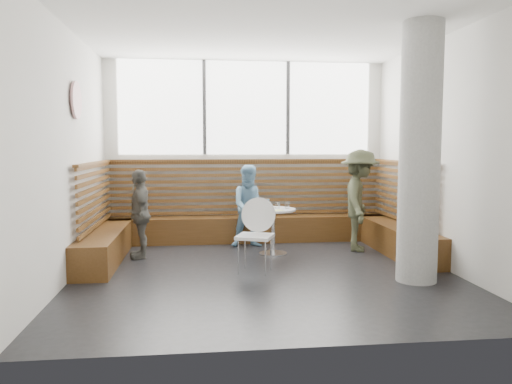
{
  "coord_description": "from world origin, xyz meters",
  "views": [
    {
      "loc": [
        -0.87,
        -6.49,
        1.7
      ],
      "look_at": [
        0.0,
        1.0,
        1.0
      ],
      "focal_mm": 35.0,
      "sensor_mm": 36.0,
      "label": 1
    }
  ],
  "objects": [
    {
      "name": "plate_far",
      "position": [
        0.33,
        1.28,
        0.73
      ],
      "size": [
        0.18,
        0.18,
        0.01
      ],
      "primitive_type": "cylinder",
      "color": "white",
      "rests_on": "cafe_table"
    },
    {
      "name": "booth",
      "position": [
        0.0,
        1.77,
        0.41
      ],
      "size": [
        5.0,
        2.5,
        1.44
      ],
      "color": "#452A11",
      "rests_on": "ground"
    },
    {
      "name": "adult_man",
      "position": [
        1.72,
        1.27,
        0.82
      ],
      "size": [
        0.94,
        1.21,
        1.64
      ],
      "primitive_type": "imported",
      "rotation": [
        0.0,
        0.0,
        1.22
      ],
      "color": "#3A3E29",
      "rests_on": "ground"
    },
    {
      "name": "child_back",
      "position": [
        -0.0,
        1.76,
        0.69
      ],
      "size": [
        0.68,
        0.54,
        1.38
      ],
      "primitive_type": "imported",
      "rotation": [
        0.0,
        0.0,
        0.02
      ],
      "color": "#6FA0C2",
      "rests_on": "ground"
    },
    {
      "name": "glass_mid",
      "position": [
        0.34,
        1.07,
        0.77
      ],
      "size": [
        0.07,
        0.07,
        0.1
      ],
      "primitive_type": "cylinder",
      "color": "white",
      "rests_on": "cafe_table"
    },
    {
      "name": "cafe_table",
      "position": [
        0.29,
        1.15,
        0.52
      ],
      "size": [
        0.7,
        0.7,
        0.72
      ],
      "color": "silver",
      "rests_on": "ground"
    },
    {
      "name": "wall_art",
      "position": [
        -2.46,
        0.4,
        2.3
      ],
      "size": [
        0.03,
        0.5,
        0.5
      ],
      "primitive_type": "cylinder",
      "rotation": [
        0.0,
        1.57,
        0.0
      ],
      "color": "white",
      "rests_on": "room"
    },
    {
      "name": "room",
      "position": [
        0.0,
        0.0,
        1.6
      ],
      "size": [
        5.0,
        5.0,
        3.2
      ],
      "color": "silver",
      "rests_on": "ground"
    },
    {
      "name": "glass_right",
      "position": [
        0.51,
        1.14,
        0.78
      ],
      "size": [
        0.07,
        0.07,
        0.11
      ],
      "primitive_type": "cylinder",
      "color": "white",
      "rests_on": "cafe_table"
    },
    {
      "name": "concrete_column",
      "position": [
        1.85,
        -0.6,
        1.6
      ],
      "size": [
        0.5,
        0.5,
        3.2
      ],
      "primitive_type": "cylinder",
      "color": "gray",
      "rests_on": "ground"
    },
    {
      "name": "glass_left",
      "position": [
        0.16,
        1.07,
        0.78
      ],
      "size": [
        0.07,
        0.07,
        0.11
      ],
      "primitive_type": "cylinder",
      "color": "white",
      "rests_on": "cafe_table"
    },
    {
      "name": "plate_near",
      "position": [
        0.2,
        1.21,
        0.73
      ],
      "size": [
        0.19,
        0.19,
        0.01
      ],
      "primitive_type": "cylinder",
      "color": "white",
      "rests_on": "cafe_table"
    },
    {
      "name": "menu_card",
      "position": [
        0.3,
        0.92,
        0.72
      ],
      "size": [
        0.23,
        0.19,
        0.0
      ],
      "primitive_type": "cube",
      "rotation": [
        0.0,
        0.0,
        0.31
      ],
      "color": "#A5C64C",
      "rests_on": "cafe_table"
    },
    {
      "name": "cafe_chair",
      "position": [
        -0.12,
        0.14,
        0.59
      ],
      "size": [
        0.48,
        0.47,
        0.99
      ],
      "rotation": [
        0.0,
        0.0,
        -0.37
      ],
      "color": "white",
      "rests_on": "ground"
    },
    {
      "name": "child_left",
      "position": [
        -1.76,
        1.16,
        0.67
      ],
      "size": [
        0.45,
        0.83,
        1.34
      ],
      "primitive_type": "imported",
      "rotation": [
        0.0,
        0.0,
        -1.41
      ],
      "color": "#56554E",
      "rests_on": "ground"
    }
  ]
}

